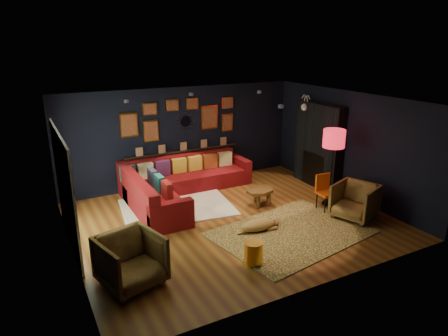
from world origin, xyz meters
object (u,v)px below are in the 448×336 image
floor_lamp (334,141)px  dog (258,223)px  pouf (162,211)px  armchair_right (355,200)px  sectional (175,186)px  armchair_left (131,258)px  coffee_table (260,192)px  orange_chair (325,189)px  gold_stool (253,253)px

floor_lamp → dog: 2.67m
pouf → armchair_right: armchair_right is taller
sectional → armchair_right: (3.06, -2.93, 0.11)m
sectional → armchair_right: armchair_right is taller
armchair_left → floor_lamp: size_ratio=0.51×
coffee_table → orange_chair: (1.20, -0.85, 0.15)m
armchair_right → gold_stool: armchair_right is taller
armchair_right → floor_lamp: size_ratio=0.47×
gold_stool → dog: size_ratio=0.40×
pouf → dog: size_ratio=0.49×
sectional → armchair_left: bearing=-121.8°
gold_stool → armchair_left: bearing=169.4°
sectional → gold_stool: sectional is taller
gold_stool → orange_chair: bearing=25.1°
sectional → pouf: sectional is taller
gold_stool → floor_lamp: (3.00, 1.43, 1.33)m
pouf → armchair_right: 4.21m
gold_stool → dog: (0.75, 1.01, -0.03)m
sectional → coffee_table: bearing=-40.8°
gold_stool → floor_lamp: 3.58m
gold_stool → orange_chair: 3.00m
gold_stool → pouf: bearing=107.9°
gold_stool → floor_lamp: floor_lamp is taller
pouf → armchair_left: 2.45m
sectional → gold_stool: bearing=-88.1°
armchair_right → orange_chair: size_ratio=1.04×
armchair_right → orange_chair: bearing=179.0°
sectional → gold_stool: (0.11, -3.51, -0.12)m
coffee_table → gold_stool: (-1.50, -2.11, -0.13)m
orange_chair → armchair_left: bearing=-167.7°
coffee_table → pouf: bearing=171.2°
pouf → armchair_right: (3.75, -1.89, 0.23)m
gold_stool → orange_chair: size_ratio=0.50×
sectional → floor_lamp: (3.11, -2.08, 1.22)m
pouf → armchair_right: size_ratio=0.58×
orange_chair → floor_lamp: bearing=29.8°
armchair_right → floor_lamp: (0.05, 0.85, 1.11)m
coffee_table → armchair_right: size_ratio=1.04×
coffee_table → dog: bearing=-124.4°
sectional → armchair_right: bearing=-43.7°
sectional → pouf: bearing=-123.5°
sectional → floor_lamp: 3.94m
armchair_right → orange_chair: armchair_right is taller
coffee_table → armchair_right: 2.11m
orange_chair → armchair_right: bearing=-68.5°
pouf → armchair_left: size_ratio=0.53×
gold_stool → orange_chair: orange_chair is taller
sectional → orange_chair: sectional is taller
sectional → armchair_left: size_ratio=3.66×
dog → armchair_right: bearing=-6.2°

